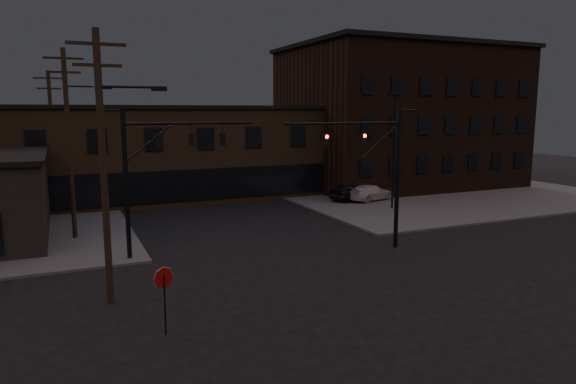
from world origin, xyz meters
The scene contains 15 objects.
ground centered at (0.00, 0.00, 0.00)m, with size 140.00×140.00×0.00m, color black.
sidewalk_ne centered at (22.00, 22.00, 0.07)m, with size 30.00×30.00×0.15m, color #474744.
building_row centered at (0.00, 28.00, 4.00)m, with size 40.00×12.00×8.00m, color #4A3727.
building_right centered at (22.00, 26.00, 7.00)m, with size 22.00×16.00×14.00m, color black.
traffic_signal_near centered at (5.36, 4.50, 4.93)m, with size 7.12×0.24×8.00m.
traffic_signal_far centered at (-6.72, 8.00, 5.01)m, with size 7.12×0.24×8.00m.
stop_sign centered at (-8.00, -1.99, 1.84)m, with size 0.72×0.33×2.48m.
utility_pole_near centered at (-9.43, 2.00, 5.87)m, with size 3.70×0.28×11.00m.
utility_pole_mid centered at (-10.44, 14.00, 6.13)m, with size 3.70×0.28×11.50m.
utility_pole_far centered at (-11.50, 26.00, 5.78)m, with size 2.20×0.28×11.00m.
lot_light_a centered at (13.00, 14.00, 5.51)m, with size 1.50×0.28×9.14m.
lot_light_b centered at (19.00, 19.00, 5.51)m, with size 1.50×0.28×9.14m.
parked_car_lot_a centered at (12.11, 18.67, 0.94)m, with size 1.86×4.62×1.57m, color black.
parked_car_lot_b centered at (13.41, 17.79, 0.83)m, with size 1.90×4.68×1.36m, color silver.
car_crossing centered at (-0.71, 24.99, 0.68)m, with size 1.44×4.12×1.36m, color black.
Camera 1 is at (-11.03, -19.48, 7.88)m, focal length 32.00 mm.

